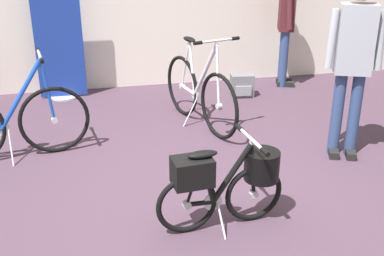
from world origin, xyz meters
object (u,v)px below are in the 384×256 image
Objects in this scene: floor_banner_stand at (59,46)px; display_bike_right at (199,92)px; visitor_browsing at (353,57)px; backpack_on_floor at (242,86)px; visitor_near_wall at (286,20)px; display_bike_left at (11,122)px; folding_bike_foreground at (227,179)px.

floor_banner_stand reaches higher than display_bike_right.
visitor_browsing is (1.20, -1.04, 0.58)m from display_bike_right.
visitor_browsing reaches higher than backpack_on_floor.
visitor_near_wall is at bearing 39.11° from display_bike_right.
display_bike_left is 3.86m from visitor_near_wall.
folding_bike_foreground is 0.67× the size of display_bike_left.
display_bike_left is at bearing -154.16° from backpack_on_floor.
visitor_browsing is 5.28× the size of backpack_on_floor.
visitor_near_wall is 1.12m from backpack_on_floor.
display_bike_left is 1.98m from display_bike_right.
floor_banner_stand is 3.62m from visitor_browsing.
visitor_near_wall reaches higher than backpack_on_floor.
visitor_browsing is at bearing -97.80° from visitor_near_wall.
floor_banner_stand is at bearing 168.60° from backpack_on_floor.
floor_banner_stand reaches higher than display_bike_left.
folding_bike_foreground is at bearing -97.48° from display_bike_right.
backpack_on_floor is (0.79, 0.87, -0.25)m from display_bike_right.
backpack_on_floor is (2.72, 1.32, -0.23)m from display_bike_left.
visitor_browsing is (2.72, -2.37, 0.29)m from floor_banner_stand.
visitor_near_wall reaches higher than display_bike_left.
display_bike_left is at bearing 137.58° from folding_bike_foreground.
visitor_browsing is 2.11m from backpack_on_floor.
floor_banner_stand is 1.58× the size of folding_bike_foreground.
backpack_on_floor is at bearing -153.30° from visitor_near_wall.
folding_bike_foreground is 3.04× the size of backpack_on_floor.
floor_banner_stand reaches higher than backpack_on_floor.
visitor_near_wall reaches higher than floor_banner_stand.
floor_banner_stand is 1.06× the size of display_bike_left.
visitor_near_wall is at bearing 82.20° from visitor_browsing.
display_bike_left is 0.89× the size of visitor_near_wall.
backpack_on_floor is (1.05, 2.84, -0.24)m from folding_bike_foreground.
floor_banner_stand is 2.42m from backpack_on_floor.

